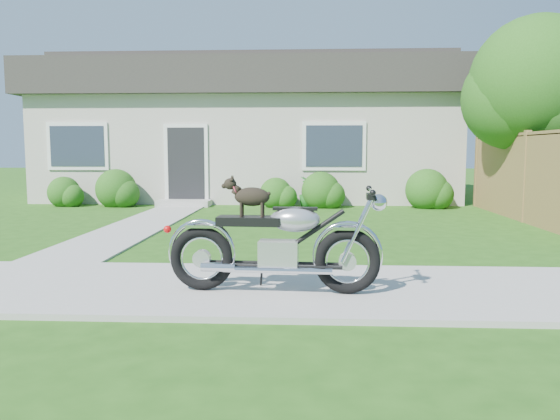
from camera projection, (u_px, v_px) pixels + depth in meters
The scene contains 10 objects.
ground at pixel (142, 287), 5.96m from camera, with size 80.00×80.00×0.00m, color #235114.
sidewalk at pixel (142, 286), 5.95m from camera, with size 24.00×2.20×0.04m, color #9E9B93.
walkway at pixel (144, 224), 10.99m from camera, with size 1.20×8.00×0.03m, color #9E9B93.
house at pixel (252, 129), 17.63m from camera, with size 12.60×7.03×4.50m.
fence at pixel (526, 177), 11.24m from camera, with size 0.12×6.62×1.90m.
tree_near at pixel (543, 88), 11.95m from camera, with size 2.91×2.90×4.44m.
shrub_row at pixel (257, 191), 14.32m from camera, with size 10.58×1.10×1.10m.
potted_plant_left at pixel (116, 191), 14.57m from camera, with size 0.71×0.62×0.79m, color #285F19.
potted_plant_right at pixel (307, 192), 14.31m from camera, with size 0.45×0.45×0.80m, color #195B19.
motorcycle_with_dog at pixel (278, 243), 5.55m from camera, with size 2.22×0.60×1.17m.
Camera 1 is at (1.81, -5.74, 1.49)m, focal length 35.00 mm.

